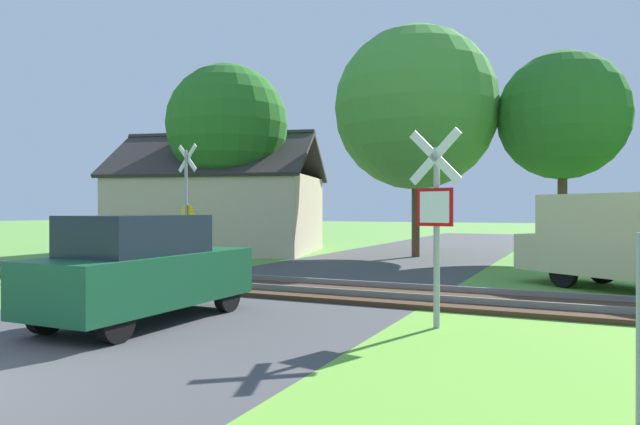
{
  "coord_description": "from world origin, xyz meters",
  "views": [
    {
      "loc": [
        6.35,
        -3.11,
        1.87
      ],
      "look_at": [
        0.5,
        9.54,
        1.8
      ],
      "focal_mm": 32.0,
      "sensor_mm": 36.0,
      "label": 1
    }
  ],
  "objects_px": {
    "house": "(220,211)",
    "parked_car": "(143,269)",
    "mail_truck": "(634,237)",
    "tree_right": "(563,116)",
    "tree_left": "(227,125)",
    "tree_center": "(416,108)",
    "stop_sign_near": "(436,215)",
    "crossing_sign_far": "(187,202)"
  },
  "relations": [
    {
      "from": "house",
      "to": "parked_car",
      "type": "bearing_deg",
      "value": -73.87
    },
    {
      "from": "mail_truck",
      "to": "parked_car",
      "type": "distance_m",
      "value": 10.7
    },
    {
      "from": "tree_right",
      "to": "parked_car",
      "type": "bearing_deg",
      "value": -111.08
    },
    {
      "from": "parked_car",
      "to": "tree_right",
      "type": "bearing_deg",
      "value": 69.25
    },
    {
      "from": "house",
      "to": "tree_left",
      "type": "height_order",
      "value": "tree_left"
    },
    {
      "from": "tree_right",
      "to": "tree_center",
      "type": "relative_size",
      "value": 0.84
    },
    {
      "from": "house",
      "to": "tree_right",
      "type": "xyz_separation_m",
      "value": [
        13.82,
        1.83,
        3.49
      ]
    },
    {
      "from": "tree_left",
      "to": "tree_right",
      "type": "relative_size",
      "value": 1.03
    },
    {
      "from": "stop_sign_near",
      "to": "parked_car",
      "type": "height_order",
      "value": "stop_sign_near"
    },
    {
      "from": "stop_sign_near",
      "to": "parked_car",
      "type": "xyz_separation_m",
      "value": [
        -4.51,
        -1.57,
        -0.89
      ]
    },
    {
      "from": "tree_right",
      "to": "mail_truck",
      "type": "distance_m",
      "value": 9.06
    },
    {
      "from": "crossing_sign_far",
      "to": "tree_center",
      "type": "xyz_separation_m",
      "value": [
        5.22,
        7.65,
        3.76
      ]
    },
    {
      "from": "tree_left",
      "to": "mail_truck",
      "type": "distance_m",
      "value": 15.94
    },
    {
      "from": "tree_left",
      "to": "tree_right",
      "type": "xyz_separation_m",
      "value": [
        12.78,
        2.78,
        -0.07
      ]
    },
    {
      "from": "tree_left",
      "to": "tree_right",
      "type": "height_order",
      "value": "tree_left"
    },
    {
      "from": "tree_center",
      "to": "mail_truck",
      "type": "height_order",
      "value": "tree_center"
    },
    {
      "from": "stop_sign_near",
      "to": "house",
      "type": "distance_m",
      "value": 17.24
    },
    {
      "from": "stop_sign_near",
      "to": "parked_car",
      "type": "distance_m",
      "value": 4.86
    },
    {
      "from": "house",
      "to": "tree_left",
      "type": "bearing_deg",
      "value": -56.46
    },
    {
      "from": "tree_center",
      "to": "mail_truck",
      "type": "relative_size",
      "value": 1.79
    },
    {
      "from": "stop_sign_near",
      "to": "crossing_sign_far",
      "type": "distance_m",
      "value": 10.66
    },
    {
      "from": "tree_right",
      "to": "mail_truck",
      "type": "height_order",
      "value": "tree_right"
    },
    {
      "from": "stop_sign_near",
      "to": "tree_right",
      "type": "height_order",
      "value": "tree_right"
    },
    {
      "from": "stop_sign_near",
      "to": "mail_truck",
      "type": "xyz_separation_m",
      "value": [
        3.15,
        5.88,
        -0.55
      ]
    },
    {
      "from": "tree_right",
      "to": "tree_center",
      "type": "bearing_deg",
      "value": -172.97
    },
    {
      "from": "crossing_sign_far",
      "to": "mail_truck",
      "type": "distance_m",
      "value": 12.33
    },
    {
      "from": "stop_sign_near",
      "to": "house",
      "type": "xyz_separation_m",
      "value": [
        -12.41,
        11.97,
        0.03
      ]
    },
    {
      "from": "tree_left",
      "to": "parked_car",
      "type": "distance_m",
      "value": 15.02
    },
    {
      "from": "crossing_sign_far",
      "to": "parked_car",
      "type": "xyz_separation_m",
      "value": [
        4.63,
        -7.06,
        -1.22
      ]
    },
    {
      "from": "stop_sign_near",
      "to": "mail_truck",
      "type": "height_order",
      "value": "stop_sign_near"
    },
    {
      "from": "tree_center",
      "to": "mail_truck",
      "type": "xyz_separation_m",
      "value": [
        7.07,
        -7.26,
        -4.64
      ]
    },
    {
      "from": "tree_right",
      "to": "parked_car",
      "type": "xyz_separation_m",
      "value": [
        -5.92,
        -15.37,
        -4.41
      ]
    },
    {
      "from": "tree_right",
      "to": "parked_car",
      "type": "distance_m",
      "value": 17.05
    },
    {
      "from": "stop_sign_near",
      "to": "tree_left",
      "type": "height_order",
      "value": "tree_left"
    },
    {
      "from": "tree_center",
      "to": "tree_left",
      "type": "bearing_deg",
      "value": -164.09
    },
    {
      "from": "crossing_sign_far",
      "to": "tree_right",
      "type": "distance_m",
      "value": 13.8
    },
    {
      "from": "tree_left",
      "to": "tree_center",
      "type": "xyz_separation_m",
      "value": [
        7.45,
        2.12,
        0.5
      ]
    },
    {
      "from": "house",
      "to": "mail_truck",
      "type": "relative_size",
      "value": 1.92
    },
    {
      "from": "crossing_sign_far",
      "to": "stop_sign_near",
      "type": "bearing_deg",
      "value": -17.57
    },
    {
      "from": "crossing_sign_far",
      "to": "mail_truck",
      "type": "xyz_separation_m",
      "value": [
        12.29,
        0.4,
        -0.88
      ]
    },
    {
      "from": "house",
      "to": "mail_truck",
      "type": "bearing_deg",
      "value": -35.5
    },
    {
      "from": "crossing_sign_far",
      "to": "tree_center",
      "type": "relative_size",
      "value": 0.43
    }
  ]
}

